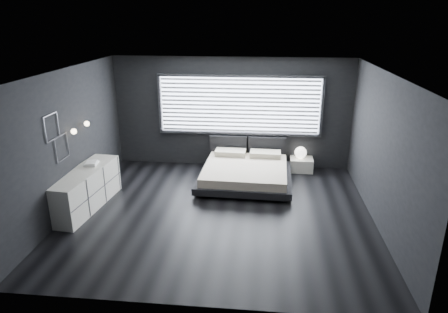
# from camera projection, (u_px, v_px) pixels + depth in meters

# --- Properties ---
(room) EXTENTS (6.04, 6.00, 2.80)m
(room) POSITION_uv_depth(u_px,v_px,m) (219.00, 147.00, 7.55)
(room) COLOR black
(room) RESTS_ON ground
(window) EXTENTS (4.14, 0.09, 1.52)m
(window) POSITION_uv_depth(u_px,v_px,m) (239.00, 106.00, 9.99)
(window) COLOR white
(window) RESTS_ON ground
(headboard) EXTENTS (1.96, 0.16, 0.52)m
(headboard) POSITION_uv_depth(u_px,v_px,m) (248.00, 146.00, 10.27)
(headboard) COLOR black
(headboard) RESTS_ON ground
(sconce_near) EXTENTS (0.18, 0.11, 0.11)m
(sconce_near) POSITION_uv_depth(u_px,v_px,m) (74.00, 131.00, 7.81)
(sconce_near) COLOR silver
(sconce_near) RESTS_ON ground
(sconce_far) EXTENTS (0.18, 0.11, 0.11)m
(sconce_far) POSITION_uv_depth(u_px,v_px,m) (87.00, 124.00, 8.37)
(sconce_far) COLOR silver
(sconce_far) RESTS_ON ground
(wall_art_upper) EXTENTS (0.01, 0.48, 0.48)m
(wall_art_upper) POSITION_uv_depth(u_px,v_px,m) (52.00, 127.00, 7.17)
(wall_art_upper) COLOR #47474C
(wall_art_upper) RESTS_ON ground
(wall_art_lower) EXTENTS (0.01, 0.48, 0.48)m
(wall_art_lower) POSITION_uv_depth(u_px,v_px,m) (62.00, 148.00, 7.57)
(wall_art_lower) COLOR #47474C
(wall_art_lower) RESTS_ON ground
(bed) EXTENTS (2.20, 2.11, 0.55)m
(bed) POSITION_uv_depth(u_px,v_px,m) (245.00, 172.00, 9.39)
(bed) COLOR black
(bed) RESTS_ON ground
(nightstand) EXTENTS (0.58, 0.49, 0.33)m
(nightstand) POSITION_uv_depth(u_px,v_px,m) (301.00, 164.00, 10.14)
(nightstand) COLOR white
(nightstand) RESTS_ON ground
(orb_lamp) EXTENTS (0.30, 0.30, 0.30)m
(orb_lamp) POSITION_uv_depth(u_px,v_px,m) (301.00, 152.00, 10.05)
(orb_lamp) COLOR white
(orb_lamp) RESTS_ON nightstand
(dresser) EXTENTS (0.76, 2.06, 0.80)m
(dresser) POSITION_uv_depth(u_px,v_px,m) (86.00, 189.00, 8.13)
(dresser) COLOR white
(dresser) RESTS_ON ground
(book_stack) EXTENTS (0.27, 0.35, 0.07)m
(book_stack) POSITION_uv_depth(u_px,v_px,m) (91.00, 163.00, 8.32)
(book_stack) COLOR white
(book_stack) RESTS_ON dresser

